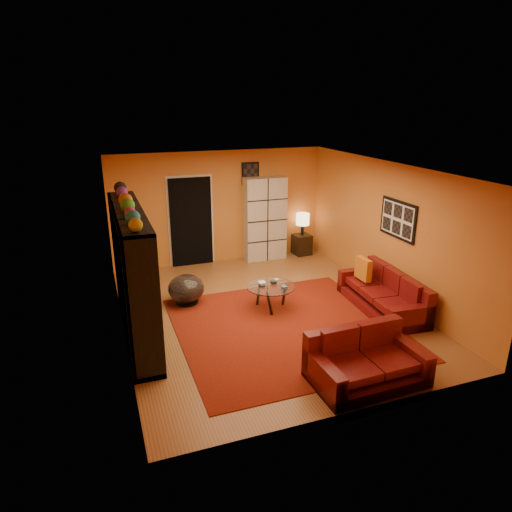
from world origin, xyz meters
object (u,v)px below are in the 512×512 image
object	(u,v)px
loveseat	(364,360)
coffee_table	(271,288)
entertainment_unit	(133,274)
storage_cabinet	(264,219)
tv	(137,278)
bowl_chair	(186,289)
table_lamp	(303,220)
side_table	(302,244)
sofa	(386,294)

from	to	relation	value
loveseat	coffee_table	bearing A→B (deg)	7.26
entertainment_unit	storage_cabinet	size ratio (longest dim) A/B	1.52
tv	loveseat	world-z (taller)	tv
bowl_chair	table_lamp	xyz separation A→B (m)	(3.31, 1.90, 0.59)
coffee_table	bowl_chair	bearing A→B (deg)	151.91
storage_cabinet	bowl_chair	xyz separation A→B (m)	(-2.32, -1.95, -0.69)
loveseat	entertainment_unit	bearing A→B (deg)	47.63
coffee_table	bowl_chair	size ratio (longest dim) A/B	1.30
side_table	table_lamp	size ratio (longest dim) A/B	0.92
sofa	entertainment_unit	bearing A→B (deg)	175.88
side_table	coffee_table	bearing A→B (deg)	-125.41
sofa	storage_cabinet	bearing A→B (deg)	111.65
entertainment_unit	coffee_table	world-z (taller)	entertainment_unit
table_lamp	sofa	bearing A→B (deg)	-88.13
storage_cabinet	table_lamp	world-z (taller)	storage_cabinet
sofa	loveseat	size ratio (longest dim) A/B	1.32
bowl_chair	entertainment_unit	bearing A→B (deg)	-139.41
entertainment_unit	storage_cabinet	world-z (taller)	entertainment_unit
coffee_table	storage_cabinet	xyz separation A→B (m)	(0.90, 2.71, 0.58)
coffee_table	side_table	size ratio (longest dim) A/B	1.79
entertainment_unit	coffee_table	distance (m)	2.50
table_lamp	tv	bearing A→B (deg)	-146.68
side_table	loveseat	bearing A→B (deg)	-106.18
table_lamp	storage_cabinet	bearing A→B (deg)	177.09
bowl_chair	table_lamp	world-z (taller)	table_lamp
loveseat	table_lamp	size ratio (longest dim) A/B	2.87
entertainment_unit	side_table	bearing A→B (deg)	32.61
sofa	bowl_chair	world-z (taller)	sofa
entertainment_unit	bowl_chair	world-z (taller)	entertainment_unit
bowl_chair	side_table	world-z (taller)	bowl_chair
loveseat	coffee_table	world-z (taller)	loveseat
sofa	bowl_chair	bearing A→B (deg)	160.59
coffee_table	table_lamp	world-z (taller)	table_lamp
loveseat	storage_cabinet	world-z (taller)	storage_cabinet
sofa	table_lamp	world-z (taller)	table_lamp
coffee_table	table_lamp	xyz separation A→B (m)	(1.89, 2.66, 0.48)
storage_cabinet	side_table	xyz separation A→B (m)	(0.98, -0.05, -0.74)
tv	table_lamp	size ratio (longest dim) A/B	1.70
storage_cabinet	table_lamp	xyz separation A→B (m)	(0.98, -0.05, -0.10)
side_table	entertainment_unit	bearing A→B (deg)	-147.39
storage_cabinet	entertainment_unit	bearing A→B (deg)	-139.34
sofa	loveseat	xyz separation A→B (m)	(-1.61, -1.79, -0.00)
tv	sofa	bearing A→B (deg)	-97.58
bowl_chair	table_lamp	size ratio (longest dim) A/B	1.27
sofa	storage_cabinet	distance (m)	3.66
loveseat	storage_cabinet	distance (m)	5.29
sofa	coffee_table	size ratio (longest dim) A/B	2.30
tv	table_lamp	distance (m)	5.08
coffee_table	entertainment_unit	bearing A→B (deg)	-177.77
tv	side_table	bearing A→B (deg)	-56.68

